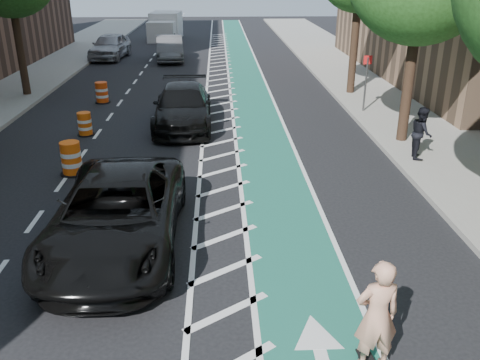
{
  "coord_description": "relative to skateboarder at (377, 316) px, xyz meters",
  "views": [
    {
      "loc": [
        1.41,
        -9.0,
        5.79
      ],
      "look_at": [
        1.89,
        2.23,
        1.1
      ],
      "focal_mm": 38.0,
      "sensor_mm": 36.0,
      "label": 1
    }
  ],
  "objects": [
    {
      "name": "barrel_a",
      "position": [
        -6.76,
        8.5,
        -0.56
      ],
      "size": [
        0.74,
        0.74,
        1.02
      ],
      "color": "#FF5D0D",
      "rests_on": "ground"
    },
    {
      "name": "barrel_b",
      "position": [
        -7.3,
        12.44,
        -0.63
      ],
      "size": [
        0.63,
        0.63,
        0.87
      ],
      "color": "#E4560C",
      "rests_on": "ground"
    },
    {
      "name": "sidewalk_right",
      "position": [
        5.8,
        12.94,
        -0.97
      ],
      "size": [
        5.0,
        90.0,
        0.15
      ],
      "primitive_type": "cube",
      "color": "gray",
      "rests_on": "ground"
    },
    {
      "name": "skateboarder",
      "position": [
        0.0,
        0.0,
        0.0
      ],
      "size": [
        0.72,
        0.51,
        1.87
      ],
      "primitive_type": "imported",
      "rotation": [
        0.0,
        0.0,
        3.23
      ],
      "color": "tan",
      "rests_on": "skateboard"
    },
    {
      "name": "box_truck",
      "position": [
        -6.87,
        40.36,
        -0.01
      ],
      "size": [
        2.71,
        5.52,
        2.24
      ],
      "rotation": [
        0.0,
        0.0,
        -0.06
      ],
      "color": "silver",
      "rests_on": "ground"
    },
    {
      "name": "car_grey",
      "position": [
        -5.54,
        29.13,
        -0.23
      ],
      "size": [
        2.2,
        5.07,
        1.62
      ],
      "primitive_type": "imported",
      "rotation": [
        0.0,
        0.0,
        0.1
      ],
      "color": "#56575B",
      "rests_on": "ground"
    },
    {
      "name": "car_silver",
      "position": [
        -9.7,
        30.03,
        -0.19
      ],
      "size": [
        2.46,
        5.19,
        1.71
      ],
      "primitive_type": "imported",
      "rotation": [
        0.0,
        0.0,
        -0.09
      ],
      "color": "#A5A5AA",
      "rests_on": "ground"
    },
    {
      "name": "ground",
      "position": [
        -3.7,
        2.94,
        -1.04
      ],
      "size": [
        120.0,
        120.0,
        0.0
      ],
      "primitive_type": "plane",
      "color": "black",
      "rests_on": "ground"
    },
    {
      "name": "suv_near",
      "position": [
        -4.57,
        4.05,
        -0.23
      ],
      "size": [
        2.71,
        5.86,
        1.63
      ],
      "primitive_type": "imported",
      "rotation": [
        0.0,
        0.0,
        -0.0
      ],
      "color": "black",
      "rests_on": "ground"
    },
    {
      "name": "suv_far",
      "position": [
        -3.7,
        13.51,
        -0.26
      ],
      "size": [
        2.31,
        5.46,
        1.57
      ],
      "primitive_type": "imported",
      "rotation": [
        0.0,
        0.0,
        0.02
      ],
      "color": "black",
      "rests_on": "ground"
    },
    {
      "name": "bike_lane",
      "position": [
        -0.7,
        12.94,
        -1.04
      ],
      "size": [
        2.0,
        90.0,
        0.01
      ],
      "primitive_type": "cube",
      "color": "#1B6153",
      "rests_on": "ground"
    },
    {
      "name": "sign_post",
      "position": [
        3.9,
        14.94,
        0.31
      ],
      "size": [
        0.35,
        0.08,
        2.47
      ],
      "color": "#4C4C4C",
      "rests_on": "ground"
    },
    {
      "name": "buffer_strip",
      "position": [
        -2.2,
        12.94,
        -1.04
      ],
      "size": [
        1.4,
        90.0,
        0.01
      ],
      "primitive_type": "cube",
      "color": "silver",
      "rests_on": "ground"
    },
    {
      "name": "curb_right",
      "position": [
        3.35,
        12.94,
        -0.96
      ],
      "size": [
        0.12,
        90.0,
        0.16
      ],
      "primitive_type": "cube",
      "color": "gray",
      "rests_on": "ground"
    },
    {
      "name": "pedestrian",
      "position": [
        4.11,
        9.09,
        -0.06
      ],
      "size": [
        0.77,
        0.91,
        1.66
      ],
      "primitive_type": "imported",
      "rotation": [
        0.0,
        0.0,
        1.37
      ],
      "color": "black",
      "rests_on": "sidewalk_right"
    },
    {
      "name": "barrel_c",
      "position": [
        -7.7,
        17.44,
        -0.59
      ],
      "size": [
        0.7,
        0.7,
        0.96
      ],
      "color": "#EF440C",
      "rests_on": "ground"
    }
  ]
}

